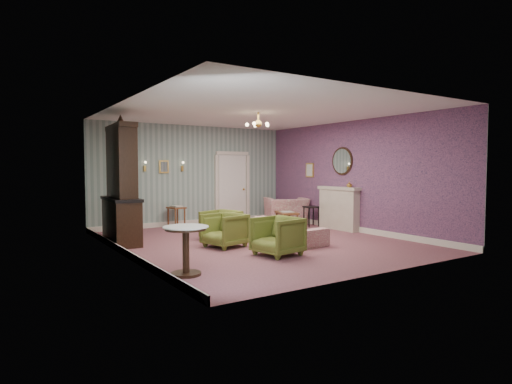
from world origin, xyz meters
TOP-DOWN VIEW (x-y plane):
  - floor at (0.00, 0.00)m, footprint 7.00×7.00m
  - ceiling at (0.00, 0.00)m, footprint 7.00×7.00m
  - wall_back at (0.00, 3.50)m, footprint 6.00×0.00m
  - wall_front at (0.00, -3.50)m, footprint 6.00×0.00m
  - wall_left at (-3.00, 0.00)m, footprint 0.00×7.00m
  - wall_right at (3.00, 0.00)m, footprint 0.00×7.00m
  - wall_right_floral at (2.98, 0.00)m, footprint 0.00×7.00m
  - door at (1.30, 3.46)m, footprint 1.12×0.12m
  - olive_chair_a at (-0.52, -1.47)m, footprint 0.85×0.89m
  - olive_chair_b at (-0.95, -0.16)m, footprint 0.88×0.91m
  - olive_chair_c at (-0.61, 0.64)m, footprint 0.90×0.93m
  - sofa_chintz at (0.52, -0.39)m, footprint 0.77×1.95m
  - wingback_chair at (2.50, 2.28)m, footprint 1.37×1.13m
  - dresser at (-2.65, 1.49)m, footprint 0.66×1.69m
  - fireplace at (2.86, 0.40)m, footprint 0.30×1.40m
  - mantel_vase at (2.84, 0.00)m, footprint 0.15×0.15m
  - oval_mirror at (2.96, 0.40)m, footprint 0.04×0.76m
  - framed_print at (2.97, 1.75)m, footprint 0.04×0.34m
  - coffee_table at (1.97, 1.54)m, footprint 0.74×0.97m
  - side_table_black at (2.65, 1.29)m, footprint 0.45×0.45m
  - pedestal_table at (-2.59, -1.92)m, footprint 0.78×0.78m
  - nesting_table at (-0.68, 3.12)m, footprint 0.45×0.54m
  - gilt_mirror_back at (-0.90, 3.46)m, footprint 0.28×0.06m
  - sconce_left at (-1.45, 3.44)m, footprint 0.16×0.12m
  - sconce_right at (-0.35, 3.44)m, footprint 0.16×0.12m
  - chandelier at (0.00, 0.00)m, footprint 0.56×0.56m
  - burgundy_cushion at (2.45, 2.13)m, footprint 0.41×0.28m

SIDE VIEW (x-z plane):
  - floor at x=0.00m, z-range 0.00..0.00m
  - coffee_table at x=1.97m, z-range 0.00..0.44m
  - side_table_black at x=2.65m, z-range 0.00..0.58m
  - nesting_table at x=-0.68m, z-range 0.00..0.63m
  - sofa_chintz at x=0.52m, z-range 0.00..0.74m
  - olive_chair_c at x=-0.61m, z-range 0.00..0.76m
  - pedestal_table at x=-2.59m, z-range 0.00..0.77m
  - olive_chair_b at x=-0.95m, z-range 0.00..0.79m
  - olive_chair_a at x=-0.52m, z-range 0.00..0.81m
  - burgundy_cushion at x=2.45m, z-range 0.28..0.68m
  - wingback_chair at x=2.50m, z-range 0.00..1.03m
  - fireplace at x=2.86m, z-range 0.00..1.16m
  - door at x=1.30m, z-range 0.00..2.16m
  - mantel_vase at x=2.84m, z-range 1.16..1.31m
  - dresser at x=-2.65m, z-range 0.00..2.77m
  - wall_back at x=0.00m, z-range -1.55..4.45m
  - wall_front at x=0.00m, z-range -1.55..4.45m
  - wall_left at x=-3.00m, z-range -2.05..4.95m
  - wall_right at x=3.00m, z-range -2.05..4.95m
  - wall_right_floral at x=2.98m, z-range -2.05..4.95m
  - framed_print at x=2.97m, z-range 1.39..1.81m
  - gilt_mirror_back at x=-0.90m, z-range 1.52..1.88m
  - sconce_left at x=-1.45m, z-range 1.55..1.85m
  - sconce_right at x=-0.35m, z-range 1.55..1.85m
  - oval_mirror at x=2.96m, z-range 1.43..2.27m
  - chandelier at x=0.00m, z-range 2.45..2.81m
  - ceiling at x=0.00m, z-range 2.90..2.90m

